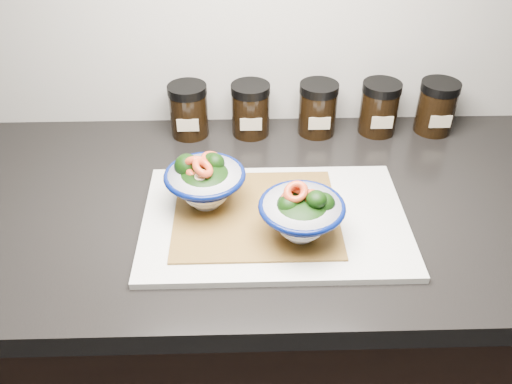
{
  "coord_description": "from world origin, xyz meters",
  "views": [
    {
      "loc": [
        -0.23,
        0.67,
        1.5
      ],
      "look_at": [
        -0.21,
        1.39,
        0.96
      ],
      "focal_mm": 38.0,
      "sensor_mm": 36.0,
      "label": 1
    }
  ],
  "objects_px": {
    "bowl_left": "(205,182)",
    "spice_jar_d": "(379,108)",
    "bowl_right": "(302,214)",
    "cutting_board": "(275,220)",
    "spice_jar_c": "(318,108)",
    "spice_jar_a": "(189,110)",
    "spice_jar_b": "(251,109)",
    "spice_jar_e": "(436,107)"
  },
  "relations": [
    {
      "from": "spice_jar_b",
      "to": "spice_jar_d",
      "type": "bearing_deg",
      "value": 0.0
    },
    {
      "from": "bowl_left",
      "to": "bowl_right",
      "type": "bearing_deg",
      "value": -29.88
    },
    {
      "from": "spice_jar_b",
      "to": "spice_jar_d",
      "type": "distance_m",
      "value": 0.27
    },
    {
      "from": "spice_jar_b",
      "to": "bowl_left",
      "type": "bearing_deg",
      "value": -107.63
    },
    {
      "from": "spice_jar_a",
      "to": "spice_jar_b",
      "type": "bearing_deg",
      "value": 0.0
    },
    {
      "from": "spice_jar_d",
      "to": "spice_jar_b",
      "type": "bearing_deg",
      "value": 180.0
    },
    {
      "from": "bowl_left",
      "to": "spice_jar_a",
      "type": "height_order",
      "value": "bowl_left"
    },
    {
      "from": "bowl_right",
      "to": "spice_jar_d",
      "type": "xyz_separation_m",
      "value": [
        0.2,
        0.35,
        -0.0
      ]
    },
    {
      "from": "spice_jar_e",
      "to": "cutting_board",
      "type": "bearing_deg",
      "value": -139.89
    },
    {
      "from": "spice_jar_d",
      "to": "spice_jar_e",
      "type": "distance_m",
      "value": 0.12
    },
    {
      "from": "bowl_left",
      "to": "bowl_right",
      "type": "distance_m",
      "value": 0.18
    },
    {
      "from": "spice_jar_d",
      "to": "spice_jar_e",
      "type": "bearing_deg",
      "value": 0.0
    },
    {
      "from": "spice_jar_b",
      "to": "spice_jar_c",
      "type": "distance_m",
      "value": 0.14
    },
    {
      "from": "spice_jar_a",
      "to": "spice_jar_d",
      "type": "xyz_separation_m",
      "value": [
        0.4,
        0.0,
        0.0
      ]
    },
    {
      "from": "spice_jar_d",
      "to": "spice_jar_c",
      "type": "bearing_deg",
      "value": 180.0
    },
    {
      "from": "bowl_left",
      "to": "spice_jar_b",
      "type": "xyz_separation_m",
      "value": [
        0.08,
        0.26,
        -0.0
      ]
    },
    {
      "from": "cutting_board",
      "to": "spice_jar_e",
      "type": "distance_m",
      "value": 0.47
    },
    {
      "from": "cutting_board",
      "to": "bowl_right",
      "type": "bearing_deg",
      "value": -51.65
    },
    {
      "from": "spice_jar_d",
      "to": "bowl_right",
      "type": "bearing_deg",
      "value": -119.34
    },
    {
      "from": "cutting_board",
      "to": "spice_jar_e",
      "type": "xyz_separation_m",
      "value": [
        0.36,
        0.3,
        0.05
      ]
    },
    {
      "from": "cutting_board",
      "to": "spice_jar_b",
      "type": "bearing_deg",
      "value": 96.55
    },
    {
      "from": "spice_jar_c",
      "to": "bowl_right",
      "type": "bearing_deg",
      "value": -100.85
    },
    {
      "from": "spice_jar_a",
      "to": "spice_jar_b",
      "type": "relative_size",
      "value": 1.0
    },
    {
      "from": "cutting_board",
      "to": "spice_jar_e",
      "type": "relative_size",
      "value": 3.98
    },
    {
      "from": "spice_jar_a",
      "to": "bowl_left",
      "type": "bearing_deg",
      "value": -79.9
    },
    {
      "from": "bowl_right",
      "to": "spice_jar_d",
      "type": "relative_size",
      "value": 1.23
    },
    {
      "from": "spice_jar_b",
      "to": "spice_jar_d",
      "type": "xyz_separation_m",
      "value": [
        0.27,
        0.0,
        0.0
      ]
    },
    {
      "from": "spice_jar_c",
      "to": "spice_jar_e",
      "type": "height_order",
      "value": "same"
    },
    {
      "from": "cutting_board",
      "to": "spice_jar_c",
      "type": "relative_size",
      "value": 3.98
    },
    {
      "from": "cutting_board",
      "to": "spice_jar_c",
      "type": "distance_m",
      "value": 0.33
    },
    {
      "from": "bowl_left",
      "to": "spice_jar_b",
      "type": "distance_m",
      "value": 0.28
    },
    {
      "from": "bowl_left",
      "to": "spice_jar_d",
      "type": "xyz_separation_m",
      "value": [
        0.36,
        0.26,
        -0.0
      ]
    },
    {
      "from": "spice_jar_e",
      "to": "bowl_right",
      "type": "bearing_deg",
      "value": -132.25
    },
    {
      "from": "spice_jar_a",
      "to": "spice_jar_b",
      "type": "height_order",
      "value": "same"
    },
    {
      "from": "spice_jar_a",
      "to": "spice_jar_b",
      "type": "xyz_separation_m",
      "value": [
        0.13,
        0.0,
        0.0
      ]
    },
    {
      "from": "spice_jar_d",
      "to": "spice_jar_e",
      "type": "xyz_separation_m",
      "value": [
        0.12,
        0.0,
        0.0
      ]
    },
    {
      "from": "bowl_left",
      "to": "spice_jar_d",
      "type": "relative_size",
      "value": 1.24
    },
    {
      "from": "bowl_right",
      "to": "spice_jar_a",
      "type": "height_order",
      "value": "bowl_right"
    },
    {
      "from": "spice_jar_b",
      "to": "spice_jar_a",
      "type": "bearing_deg",
      "value": 180.0
    },
    {
      "from": "bowl_left",
      "to": "spice_jar_e",
      "type": "relative_size",
      "value": 1.24
    },
    {
      "from": "spice_jar_c",
      "to": "spice_jar_e",
      "type": "relative_size",
      "value": 1.0
    },
    {
      "from": "spice_jar_c",
      "to": "bowl_left",
      "type": "bearing_deg",
      "value": -130.63
    }
  ]
}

